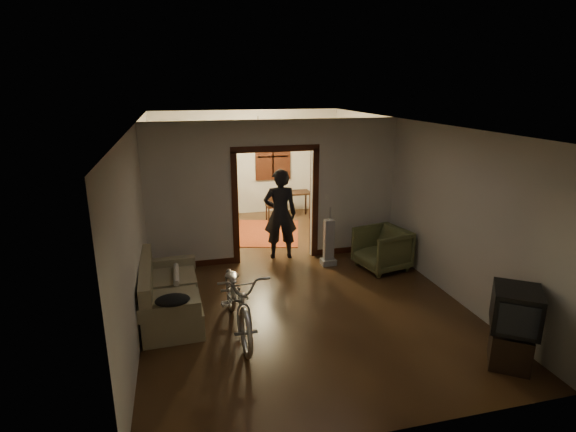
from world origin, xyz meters
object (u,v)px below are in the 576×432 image
object	(u,v)px
sofa	(170,289)
locker	(205,185)
desk	(293,205)
bicycle	(238,298)
armchair	(382,249)
person	(280,214)

from	to	relation	value
sofa	locker	size ratio (longest dim) A/B	1.03
sofa	desk	xyz separation A→B (m)	(3.17, 4.67, -0.09)
sofa	bicycle	world-z (taller)	bicycle
armchair	locker	distance (m)	5.23
sofa	desk	distance (m)	5.64
bicycle	person	world-z (taller)	person
locker	desk	size ratio (longest dim) A/B	1.96
person	locker	world-z (taller)	person
bicycle	locker	bearing A→B (deg)	88.31
sofa	person	size ratio (longest dim) A/B	1.01
person	desk	bearing A→B (deg)	-102.63
person	desk	xyz separation A→B (m)	(0.98, 2.74, -0.58)
desk	armchair	bearing A→B (deg)	-91.93
sofa	armchair	bearing A→B (deg)	10.27
armchair	person	bearing A→B (deg)	-133.67
sofa	armchair	distance (m)	4.04
person	armchair	bearing A→B (deg)	156.10
bicycle	person	bearing A→B (deg)	63.10
armchair	desk	distance (m)	3.87
bicycle	desk	distance (m)	5.84
armchair	locker	xyz separation A→B (m)	(-3.03, 4.24, 0.50)
bicycle	desk	world-z (taller)	bicycle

